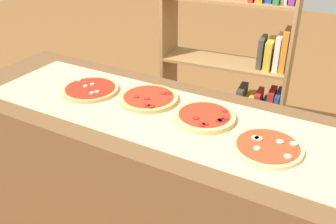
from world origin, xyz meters
name	(u,v)px	position (x,y,z in m)	size (l,w,h in m)	color
counter	(168,192)	(0.00, 0.00, 0.45)	(2.24, 0.71, 0.89)	brown
parchment_paper	(168,116)	(0.00, 0.00, 0.89)	(1.85, 0.52, 0.00)	tan
pizza_mushroom_0	(90,89)	(-0.47, 0.03, 0.90)	(0.29, 0.29, 0.03)	tan
pizza_pepperoni_1	(149,98)	(-0.16, 0.09, 0.90)	(0.29, 0.29, 0.03)	tan
pizza_pepperoni_2	(205,117)	(0.16, 0.05, 0.91)	(0.28, 0.28, 0.03)	#DBB26B
pizza_mushroom_3	(268,147)	(0.47, -0.04, 0.90)	(0.28, 0.28, 0.02)	#E5C17F
bookshelf	(242,70)	(0.04, 0.93, 0.79)	(0.85, 0.35, 1.65)	#A87A47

